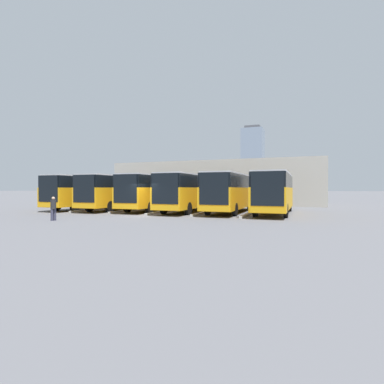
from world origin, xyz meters
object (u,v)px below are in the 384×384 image
object	(u,v)px
bus_2	(190,191)
bus_5	(89,191)
pedestrian	(53,208)
bus_1	(231,191)
bus_4	(120,191)
bus_0	(274,191)
bus_3	(156,191)

from	to	relation	value
bus_2	bus_5	xyz separation A→B (m)	(11.28, 0.24, 0.00)
bus_5	pedestrian	bearing A→B (deg)	118.48
bus_5	pedestrian	distance (m)	11.76
bus_1	bus_5	world-z (taller)	same
bus_4	bus_5	bearing A→B (deg)	2.05
bus_0	bus_1	xyz separation A→B (m)	(3.76, -0.07, 0.00)
bus_0	bus_1	size ratio (longest dim) A/B	1.00
bus_2	bus_3	world-z (taller)	same
bus_3	pedestrian	world-z (taller)	bus_3
bus_1	bus_2	size ratio (longest dim) A/B	1.00
bus_3	bus_4	world-z (taller)	same
bus_1	pedestrian	world-z (taller)	bus_1
bus_1	bus_4	distance (m)	11.28
bus_1	bus_5	distance (m)	15.05
bus_3	bus_5	bearing A→B (deg)	4.43
bus_1	bus_4	world-z (taller)	same
bus_5	bus_2	bearing A→B (deg)	-179.05
bus_2	bus_0	bearing A→B (deg)	-178.80
pedestrian	bus_1	bearing A→B (deg)	153.47
bus_2	bus_4	distance (m)	7.52
bus_2	bus_4	size ratio (longest dim) A/B	1.00
bus_0	bus_5	world-z (taller)	same
bus_1	bus_3	distance (m)	7.52
bus_5	pedestrian	size ratio (longest dim) A/B	6.86
bus_0	bus_4	distance (m)	15.04
bus_4	bus_1	bearing A→B (deg)	-178.49
bus_1	bus_3	world-z (taller)	same
bus_2	bus_5	bearing A→B (deg)	0.95
bus_3	bus_5	xyz separation A→B (m)	(7.52, 0.62, 0.00)
bus_0	bus_3	distance (m)	11.28
bus_2	pedestrian	distance (m)	11.97
bus_0	bus_2	bearing A→B (deg)	1.20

